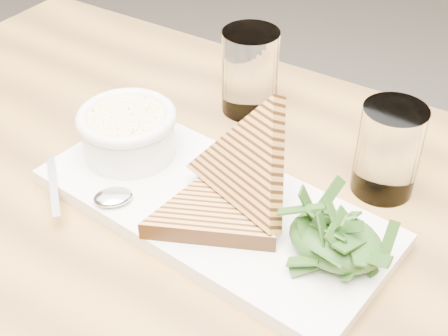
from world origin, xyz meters
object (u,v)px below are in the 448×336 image
Objects in this scene: table_top at (215,287)px; soup_bowl at (129,137)px; platter at (213,207)px; glass_far at (388,150)px; glass_near at (250,72)px.

soup_bowl is (-0.19, 0.08, 0.06)m from table_top.
glass_far reaches higher than platter.
glass_near is at bearing 167.48° from glass_far.
glass_far is (0.08, 0.22, 0.07)m from table_top.
table_top is at bearing -51.88° from platter.
platter is at bearing -131.12° from glass_far.
soup_bowl is 1.01× the size of glass_far.
platter is at bearing 128.12° from table_top.
glass_far is at bearing 70.90° from table_top.
platter is 3.64× the size of glass_far.
soup_bowl reaches higher than platter.
glass_far is (0.13, 0.15, 0.04)m from platter.
glass_near is (-0.09, 0.20, 0.05)m from platter.
soup_bowl is 0.29m from glass_far.
glass_near reaches higher than table_top.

